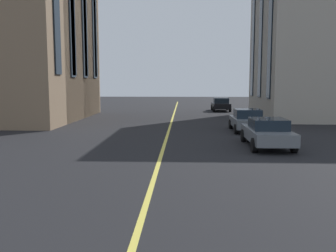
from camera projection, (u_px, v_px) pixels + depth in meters
The scene contains 5 objects.
lane_centre_line at pixel (164, 146), 17.89m from camera, with size 80.00×0.16×0.01m.
car_grey_near at pixel (267, 132), 17.47m from camera, with size 4.40×1.95×1.37m.
car_grey_far at pixel (247, 120), 23.05m from camera, with size 3.90×1.89×1.40m.
car_black_parked_a at pixel (221, 104), 39.33m from camera, with size 3.90×1.89×1.40m.
building_right_near at pixel (336, 42), 31.12m from camera, with size 10.47×12.59×12.78m.
Camera 1 is at (2.38, -0.94, 3.07)m, focal length 39.49 mm.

